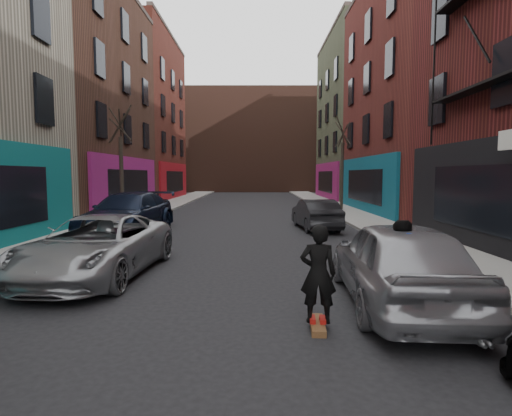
{
  "coord_description": "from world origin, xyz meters",
  "views": [
    {
      "loc": [
        0.58,
        -2.15,
        2.43
      ],
      "look_at": [
        0.58,
        7.61,
        1.6
      ],
      "focal_mm": 28.0,
      "sensor_mm": 36.0,
      "label": 1
    }
  ],
  "objects_px": {
    "parked_left_end": "(128,214)",
    "pedestrian": "(399,268)",
    "parked_right_far": "(397,262)",
    "skateboard": "(317,325)",
    "parked_left_far": "(98,246)",
    "skateboarder": "(318,274)",
    "tree_left_far": "(121,155)",
    "tree_right_far": "(342,157)",
    "parked_right_end": "(316,214)"
  },
  "relations": [
    {
      "from": "parked_left_end",
      "to": "parked_right_end",
      "type": "xyz_separation_m",
      "value": [
        7.8,
        1.44,
        -0.17
      ]
    },
    {
      "from": "parked_left_end",
      "to": "parked_left_far",
      "type": "bearing_deg",
      "value": -71.01
    },
    {
      "from": "parked_right_end",
      "to": "skateboarder",
      "type": "xyz_separation_m",
      "value": [
        -1.65,
        -11.33,
        0.21
      ]
    },
    {
      "from": "tree_right_far",
      "to": "parked_right_far",
      "type": "relative_size",
      "value": 1.43
    },
    {
      "from": "skateboarder",
      "to": "pedestrian",
      "type": "xyz_separation_m",
      "value": [
        1.45,
        0.52,
        -0.04
      ]
    },
    {
      "from": "parked_left_end",
      "to": "skateboard",
      "type": "distance_m",
      "value": 11.68
    },
    {
      "from": "tree_left_far",
      "to": "parked_left_far",
      "type": "relative_size",
      "value": 1.25
    },
    {
      "from": "skateboard",
      "to": "skateboarder",
      "type": "distance_m",
      "value": 0.83
    },
    {
      "from": "tree_left_far",
      "to": "parked_left_far",
      "type": "bearing_deg",
      "value": -74.41
    },
    {
      "from": "parked_left_end",
      "to": "parked_right_end",
      "type": "relative_size",
      "value": 1.43
    },
    {
      "from": "parked_right_far",
      "to": "skateboard",
      "type": "height_order",
      "value": "parked_right_far"
    },
    {
      "from": "tree_left_far",
      "to": "skateboard",
      "type": "height_order",
      "value": "tree_left_far"
    },
    {
      "from": "parked_left_end",
      "to": "pedestrian",
      "type": "distance_m",
      "value": 12.07
    },
    {
      "from": "parked_left_far",
      "to": "skateboard",
      "type": "relative_size",
      "value": 6.48
    },
    {
      "from": "parked_left_far",
      "to": "pedestrian",
      "type": "distance_m",
      "value": 6.79
    },
    {
      "from": "skateboard",
      "to": "skateboarder",
      "type": "bearing_deg",
      "value": 0.0
    },
    {
      "from": "tree_left_far",
      "to": "skateboard",
      "type": "bearing_deg",
      "value": -61.07
    },
    {
      "from": "skateboarder",
      "to": "parked_left_end",
      "type": "bearing_deg",
      "value": -53.45
    },
    {
      "from": "parked_left_far",
      "to": "pedestrian",
      "type": "bearing_deg",
      "value": -20.2
    },
    {
      "from": "tree_left_far",
      "to": "tree_right_far",
      "type": "relative_size",
      "value": 0.96
    },
    {
      "from": "tree_left_far",
      "to": "skateboard",
      "type": "relative_size",
      "value": 8.12
    },
    {
      "from": "parked_right_far",
      "to": "parked_right_end",
      "type": "distance_m",
      "value": 10.19
    },
    {
      "from": "tree_right_far",
      "to": "parked_left_end",
      "type": "height_order",
      "value": "tree_right_far"
    },
    {
      "from": "tree_right_far",
      "to": "skateboard",
      "type": "bearing_deg",
      "value": -103.07
    },
    {
      "from": "skateboard",
      "to": "skateboarder",
      "type": "relative_size",
      "value": 0.51
    },
    {
      "from": "skateboarder",
      "to": "pedestrian",
      "type": "height_order",
      "value": "pedestrian"
    },
    {
      "from": "parked_left_end",
      "to": "skateboarder",
      "type": "relative_size",
      "value": 3.72
    },
    {
      "from": "parked_right_end",
      "to": "skateboarder",
      "type": "distance_m",
      "value": 11.45
    },
    {
      "from": "parked_left_far",
      "to": "skateboarder",
      "type": "height_order",
      "value": "skateboarder"
    },
    {
      "from": "tree_left_far",
      "to": "pedestrian",
      "type": "height_order",
      "value": "tree_left_far"
    },
    {
      "from": "parked_left_far",
      "to": "skateboarder",
      "type": "relative_size",
      "value": 3.33
    },
    {
      "from": "tree_right_far",
      "to": "skateboarder",
      "type": "xyz_separation_m",
      "value": [
        -4.65,
        -20.02,
        -2.65
      ]
    },
    {
      "from": "parked_right_far",
      "to": "parked_left_end",
      "type": "bearing_deg",
      "value": -44.68
    },
    {
      "from": "parked_left_far",
      "to": "tree_left_far",
      "type": "bearing_deg",
      "value": 109.34
    },
    {
      "from": "parked_right_far",
      "to": "skateboarder",
      "type": "xyz_separation_m",
      "value": [
        -1.65,
        -1.14,
        0.07
      ]
    },
    {
      "from": "parked_right_far",
      "to": "tree_right_far",
      "type": "bearing_deg",
      "value": -95.42
    },
    {
      "from": "parked_left_far",
      "to": "parked_right_far",
      "type": "distance_m",
      "value": 6.75
    },
    {
      "from": "skateboard",
      "to": "tree_left_far",
      "type": "bearing_deg",
      "value": 123.61
    },
    {
      "from": "parked_right_far",
      "to": "skateboard",
      "type": "distance_m",
      "value": 2.15
    },
    {
      "from": "parked_left_far",
      "to": "pedestrian",
      "type": "relative_size",
      "value": 3.12
    },
    {
      "from": "parked_left_far",
      "to": "parked_right_end",
      "type": "relative_size",
      "value": 1.28
    },
    {
      "from": "tree_left_far",
      "to": "parked_left_end",
      "type": "xyz_separation_m",
      "value": [
        1.6,
        -4.13,
        -2.54
      ]
    },
    {
      "from": "tree_left_far",
      "to": "tree_right_far",
      "type": "height_order",
      "value": "tree_right_far"
    },
    {
      "from": "skateboarder",
      "to": "pedestrian",
      "type": "relative_size",
      "value": 0.94
    },
    {
      "from": "tree_left_far",
      "to": "parked_left_far",
      "type": "distance_m",
      "value": 11.47
    },
    {
      "from": "skateboard",
      "to": "parked_right_end",
      "type": "bearing_deg",
      "value": 86.4
    },
    {
      "from": "tree_right_far",
      "to": "pedestrian",
      "type": "distance_m",
      "value": 19.95
    },
    {
      "from": "tree_left_far",
      "to": "parked_right_far",
      "type": "xyz_separation_m",
      "value": [
        9.4,
        -12.88,
        -2.57
      ]
    },
    {
      "from": "pedestrian",
      "to": "parked_left_far",
      "type": "bearing_deg",
      "value": -37.2
    },
    {
      "from": "tree_right_far",
      "to": "pedestrian",
      "type": "height_order",
      "value": "tree_right_far"
    }
  ]
}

